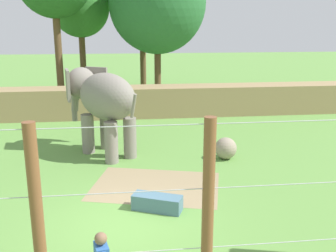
# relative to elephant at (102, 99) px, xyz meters

# --- Properties ---
(ground_plane) EXTENTS (120.00, 120.00, 0.00)m
(ground_plane) POSITION_rel_elephant_xyz_m (0.78, -6.01, -2.23)
(ground_plane) COLOR #609342
(dirt_patch) EXTENTS (4.65, 3.82, 0.01)m
(dirt_patch) POSITION_rel_elephant_xyz_m (1.79, -3.61, -2.23)
(dirt_patch) COLOR #937F5B
(dirt_patch) RESTS_ON ground
(embankment_wall) EXTENTS (36.00, 1.80, 1.67)m
(embankment_wall) POSITION_rel_elephant_xyz_m (0.78, 6.46, -1.40)
(embankment_wall) COLOR #997F56
(embankment_wall) RESTS_ON ground
(elephant) EXTENTS (3.47, 4.02, 3.37)m
(elephant) POSITION_rel_elephant_xyz_m (0.00, 0.00, 0.00)
(elephant) COLOR gray
(elephant) RESTS_ON ground
(enrichment_ball) EXTENTS (0.85, 0.85, 0.85)m
(enrichment_ball) POSITION_rel_elephant_xyz_m (4.74, -1.28, -1.81)
(enrichment_ball) COLOR gray
(enrichment_ball) RESTS_ON ground
(cable_fence) EXTENTS (11.88, 0.25, 3.42)m
(cable_fence) POSITION_rel_elephant_xyz_m (0.77, -8.33, -0.52)
(cable_fence) COLOR brown
(cable_fence) RESTS_ON ground
(feed_trough) EXTENTS (1.48, 1.02, 0.44)m
(feed_trough) POSITION_rel_elephant_xyz_m (1.68, -5.30, -2.01)
(feed_trough) COLOR slate
(feed_trough) RESTS_ON ground
(tree_left_of_centre) EXTENTS (6.27, 6.27, 9.73)m
(tree_left_of_centre) POSITION_rel_elephant_xyz_m (3.23, 10.85, 4.19)
(tree_left_of_centre) COLOR brown
(tree_left_of_centre) RESTS_ON ground
(tree_behind_wall) EXTENTS (4.11, 4.11, 8.44)m
(tree_behind_wall) POSITION_rel_elephant_xyz_m (-1.95, 13.80, 4.01)
(tree_behind_wall) COLOR brown
(tree_behind_wall) RESTS_ON ground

